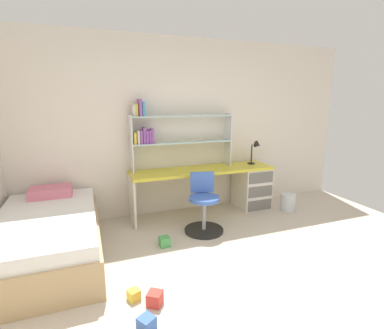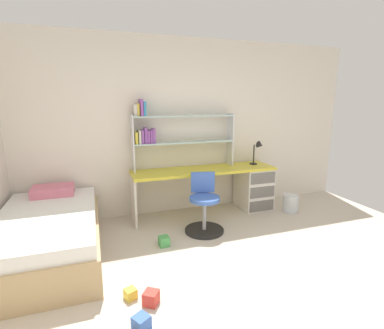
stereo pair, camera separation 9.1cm
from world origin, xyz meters
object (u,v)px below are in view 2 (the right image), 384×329
(bed_platform, at_px, (49,235))
(toy_block_yellow_0, at_px, (130,294))
(toy_block_blue_1, at_px, (141,323))
(toy_block_red_2, at_px, (151,298))
(bookshelf_hutch, at_px, (170,131))
(desk_lamp, at_px, (259,149))
(waste_bin, at_px, (290,203))
(desk, at_px, (239,184))
(toy_block_green_4, at_px, (164,241))
(swivel_chair, at_px, (204,209))

(bed_platform, relative_size, toy_block_yellow_0, 19.91)
(toy_block_blue_1, xyz_separation_m, toy_block_red_2, (0.12, 0.26, 0.00))
(bookshelf_hutch, xyz_separation_m, desk_lamp, (1.41, -0.14, -0.31))
(toy_block_yellow_0, height_order, toy_block_blue_1, toy_block_blue_1)
(waste_bin, bearing_deg, toy_block_yellow_0, -154.28)
(bed_platform, distance_m, waste_bin, 3.40)
(toy_block_yellow_0, bearing_deg, bookshelf_hutch, 64.78)
(toy_block_blue_1, distance_m, toy_block_red_2, 0.28)
(desk, distance_m, toy_block_green_4, 1.66)
(desk_lamp, relative_size, toy_block_green_4, 3.24)
(swivel_chair, height_order, waste_bin, swivel_chair)
(desk, bearing_deg, bookshelf_hutch, 171.51)
(toy_block_green_4, bearing_deg, desk, 29.70)
(desk, distance_m, bookshelf_hutch, 1.38)
(desk_lamp, distance_m, bed_platform, 3.16)
(swivel_chair, distance_m, bed_platform, 1.87)
(toy_block_yellow_0, bearing_deg, toy_block_red_2, -38.88)
(swivel_chair, bearing_deg, toy_block_yellow_0, -135.81)
(toy_block_red_2, xyz_separation_m, toy_block_green_4, (0.34, 0.96, -0.00))
(desk, distance_m, waste_bin, 0.86)
(waste_bin, relative_size, toy_block_red_2, 2.31)
(toy_block_red_2, bearing_deg, desk_lamp, 40.41)
(bookshelf_hutch, bearing_deg, desk_lamp, -5.87)
(bed_platform, xyz_separation_m, toy_block_yellow_0, (0.76, -1.01, -0.21))
(waste_bin, distance_m, toy_block_blue_1, 3.08)
(desk_lamp, relative_size, toy_block_red_2, 3.24)
(desk, height_order, desk_lamp, desk_lamp)
(desk_lamp, height_order, toy_block_yellow_0, desk_lamp)
(bookshelf_hutch, height_order, toy_block_red_2, bookshelf_hutch)
(toy_block_green_4, bearing_deg, desk_lamp, 25.09)
(bookshelf_hutch, relative_size, toy_block_red_2, 13.00)
(waste_bin, distance_m, toy_block_red_2, 2.84)
(bed_platform, distance_m, toy_block_blue_1, 1.61)
(bookshelf_hutch, bearing_deg, toy_block_yellow_0, -115.22)
(desk_lamp, bearing_deg, toy_block_yellow_0, -143.69)
(swivel_chair, bearing_deg, bookshelf_hutch, 109.87)
(toy_block_blue_1, bearing_deg, bookshelf_hutch, 69.57)
(toy_block_red_2, bearing_deg, toy_block_blue_1, -115.88)
(bed_platform, xyz_separation_m, toy_block_red_2, (0.92, -1.13, -0.20))
(toy_block_green_4, bearing_deg, swivel_chair, 21.73)
(bookshelf_hutch, distance_m, swivel_chair, 1.24)
(desk, distance_m, toy_block_blue_1, 2.79)
(bookshelf_hutch, bearing_deg, desk, -8.49)
(bookshelf_hutch, bearing_deg, toy_block_green_4, -109.73)
(swivel_chair, xyz_separation_m, toy_block_blue_1, (-1.08, -1.46, -0.25))
(desk_lamp, relative_size, toy_block_yellow_0, 4.11)
(desk_lamp, height_order, swivel_chair, desk_lamp)
(bed_platform, relative_size, toy_block_red_2, 15.71)
(swivel_chair, distance_m, toy_block_green_4, 0.70)
(desk, xyz_separation_m, toy_block_green_4, (-1.41, -0.81, -0.35))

